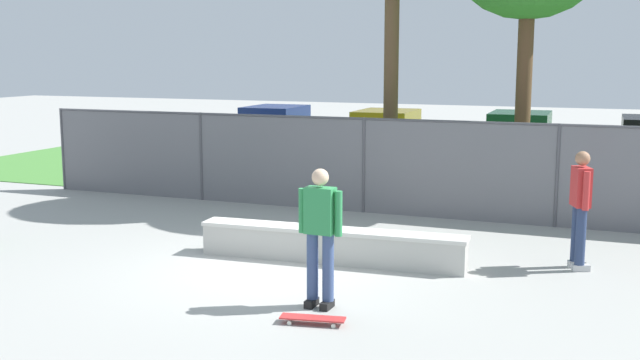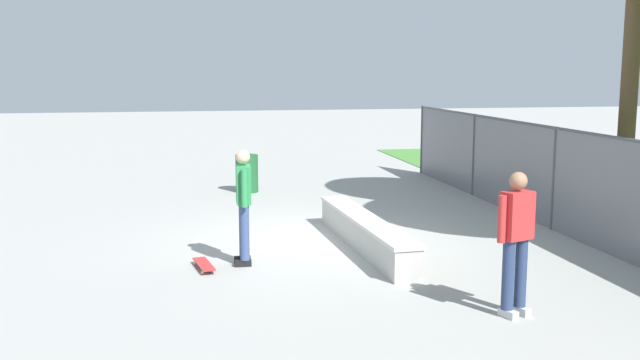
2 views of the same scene
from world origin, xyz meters
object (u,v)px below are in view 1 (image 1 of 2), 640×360
concrete_ledge (331,245)px  bystander (580,204)px  skateboarder (320,231)px  skateboard (313,318)px  car_green (520,141)px  car_blue (277,132)px  car_yellow (387,138)px

concrete_ledge → bystander: bearing=14.9°
concrete_ledge → skateboarder: size_ratio=2.38×
skateboard → car_green: 14.00m
car_blue → skateboard: bearing=-63.9°
skateboard → car_yellow: bearing=102.6°
car_yellow → bystander: size_ratio=2.33×
car_blue → skateboarder: bearing=-63.4°
skateboarder → concrete_ledge: bearing=106.9°
car_yellow → car_green: size_ratio=1.00×
skateboarder → bystander: 4.33m
concrete_ledge → car_yellow: (-2.18, 10.55, 0.57)m
car_yellow → bystander: bystander is taller
skateboard → bystander: size_ratio=0.45×
skateboarder → car_yellow: (-2.82, 12.68, -0.17)m
skateboard → car_yellow: size_ratio=0.19×
concrete_ledge → car_yellow: bearing=101.7°
car_yellow → car_blue: bearing=172.2°
car_blue → car_green: bearing=1.0°
car_blue → car_green: size_ratio=1.00×
skateboarder → car_green: bearing=86.1°
car_blue → car_yellow: 3.84m
concrete_ledge → car_blue: 12.60m
car_yellow → car_green: bearing=9.8°
concrete_ledge → skateboard: concrete_ledge is taller
concrete_ledge → skateboard: (0.79, -2.76, -0.20)m
skateboard → car_blue: (-6.77, 13.84, 0.77)m
bystander → skateboard: bearing=-127.5°
car_yellow → concrete_ledge: bearing=-78.3°
car_green → bystander: (2.11, -10.22, 0.17)m
concrete_ledge → car_green: car_green is taller
skateboard → car_yellow: car_yellow is taller
car_green → skateboarder: bearing=-93.9°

